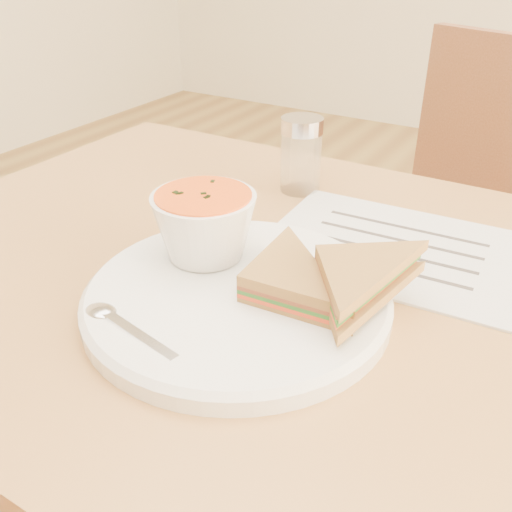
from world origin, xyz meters
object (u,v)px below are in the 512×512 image
Objects in this scene: dining_table at (280,494)px; condiment_shaker at (301,155)px; chair_far at (428,290)px; plate at (237,298)px; soup_bowl at (205,229)px.

dining_table is 0.48m from condiment_shaker.
plate is at bearing 105.49° from chair_far.
chair_far is 3.00× the size of plate.
soup_bowl reaches higher than dining_table.
plate reaches higher than dining_table.
dining_table is 1.09× the size of chair_far.
chair_far reaches higher than dining_table.
chair_far is at bearing 77.07° from soup_bowl.
chair_far is at bearing 83.72° from plate.
soup_bowl is (-0.13, -0.55, 0.35)m from chair_far.
chair_far is 0.67m from plate.
plate is at bearing -29.83° from soup_bowl.
plate is 0.30m from condiment_shaker.
dining_table is at bearing -66.08° from condiment_shaker.
soup_bowl is 1.04× the size of condiment_shaker.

